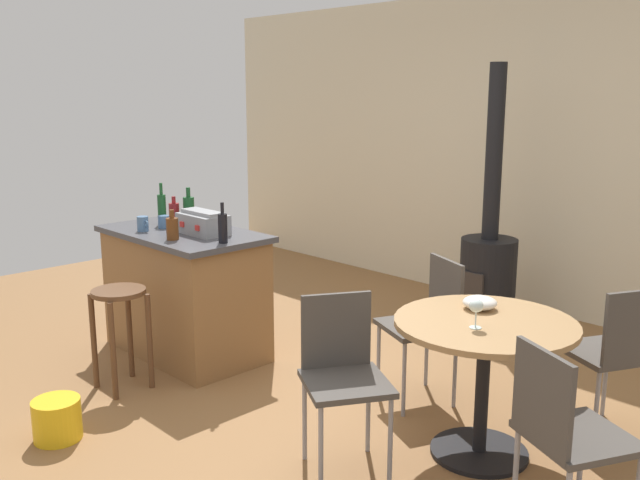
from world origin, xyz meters
TOP-DOWN VIEW (x-y plane):
  - ground_plane at (0.00, 0.00)m, footprint 8.80×8.80m
  - back_wall at (0.00, 2.80)m, footprint 8.00×0.10m
  - kitchen_island at (-1.28, 0.03)m, footprint 1.24×0.71m
  - wooden_stool at (-1.03, -0.61)m, footprint 0.33×0.33m
  - dining_table at (1.02, 0.31)m, footprint 0.92×0.92m
  - folding_chair_near at (1.41, 0.95)m, footprint 0.54×0.54m
  - folding_chair_far at (0.41, 0.65)m, footprint 0.52×0.52m
  - folding_chair_left at (0.60, -0.29)m, footprint 0.55×0.55m
  - folding_chair_right at (1.65, -0.07)m, footprint 0.53×0.53m
  - wood_stove at (-0.07, 2.05)m, footprint 0.44×0.45m
  - toolbox at (-1.09, 0.07)m, footprint 0.37×0.22m
  - bottle_0 at (-1.64, 0.19)m, footprint 0.08×0.08m
  - bottle_1 at (-1.07, -0.18)m, footprint 0.08×0.08m
  - bottle_2 at (-0.76, 0.00)m, footprint 0.06×0.06m
  - bottle_3 at (-1.58, 0.05)m, footprint 0.06×0.06m
  - bottle_4 at (-1.53, 0.25)m, footprint 0.08×0.08m
  - cup_0 at (-1.46, -0.17)m, footprint 0.11×0.08m
  - cup_1 at (-1.46, -0.01)m, footprint 0.12×0.08m
  - wine_glass at (1.05, 0.18)m, footprint 0.07×0.07m
  - serving_bowl at (0.89, 0.45)m, footprint 0.18×0.18m
  - plastic_bucket at (-0.67, -1.21)m, footprint 0.26×0.26m

SIDE VIEW (x-z plane):
  - ground_plane at x=0.00m, z-range 0.00..0.00m
  - plastic_bucket at x=-0.67m, z-range 0.00..0.23m
  - kitchen_island at x=-1.28m, z-range 0.00..0.90m
  - wooden_stool at x=-1.03m, z-range 0.15..0.80m
  - folding_chair_right at x=1.65m, z-range 0.08..0.94m
  - wood_stove at x=-0.07m, z-range -0.52..1.55m
  - folding_chair_left at x=0.60m, z-range 0.08..0.95m
  - folding_chair_far at x=0.41m, z-range 0.08..0.96m
  - folding_chair_near at x=1.41m, z-range 0.08..0.96m
  - dining_table at x=1.02m, z-range 0.19..0.92m
  - serving_bowl at x=0.89m, z-range 0.73..0.80m
  - wine_glass at x=1.05m, z-range 0.77..0.91m
  - cup_1 at x=-1.46m, z-range 0.90..0.99m
  - cup_0 at x=-1.46m, z-range 0.90..1.00m
  - bottle_0 at x=-1.64m, z-range 0.88..1.06m
  - toolbox at x=-1.09m, z-range 0.89..1.05m
  - bottle_1 at x=-1.07m, z-range 0.87..1.07m
  - bottle_4 at x=-1.53m, z-range 0.87..1.13m
  - bottle_2 at x=-0.76m, z-range 0.87..1.13m
  - bottle_3 at x=-1.58m, z-range 0.86..1.17m
  - back_wall at x=0.00m, z-range 0.00..2.70m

